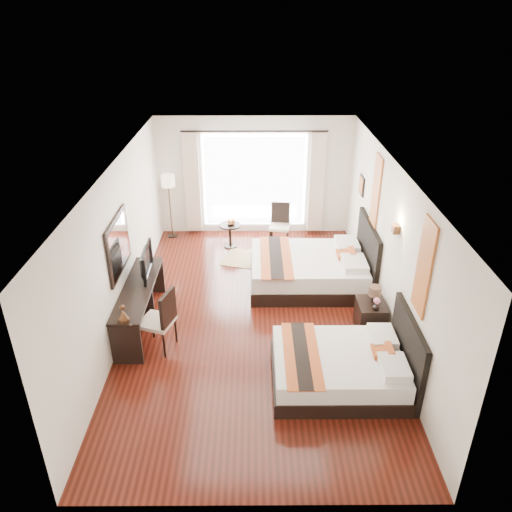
{
  "coord_description": "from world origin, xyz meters",
  "views": [
    {
      "loc": [
        -0.02,
        -7.46,
        5.11
      ],
      "look_at": [
        0.02,
        0.11,
        1.19
      ],
      "focal_mm": 35.0,
      "sensor_mm": 36.0,
      "label": 1
    }
  ],
  "objects_px": {
    "bed_near": "(344,366)",
    "nightstand": "(370,317)",
    "bed_far": "(313,269)",
    "console_desk": "(140,306)",
    "window_chair": "(279,232)",
    "vase": "(376,309)",
    "desk_chair": "(159,331)",
    "table_lamp": "(375,292)",
    "side_table": "(230,236)",
    "fruit_bowl": "(231,224)",
    "television": "(142,262)",
    "floor_lamp": "(168,185)"
  },
  "relations": [
    {
      "from": "table_lamp",
      "to": "side_table",
      "type": "xyz_separation_m",
      "value": [
        -2.56,
        3.22,
        -0.45
      ]
    },
    {
      "from": "window_chair",
      "to": "bed_near",
      "type": "bearing_deg",
      "value": 16.51
    },
    {
      "from": "floor_lamp",
      "to": "window_chair",
      "type": "xyz_separation_m",
      "value": [
        2.55,
        -0.44,
        -1.0
      ]
    },
    {
      "from": "bed_near",
      "to": "side_table",
      "type": "height_order",
      "value": "bed_near"
    },
    {
      "from": "desk_chair",
      "to": "nightstand",
      "type": "bearing_deg",
      "value": -154.45
    },
    {
      "from": "bed_far",
      "to": "floor_lamp",
      "type": "distance_m",
      "value": 3.98
    },
    {
      "from": "console_desk",
      "to": "window_chair",
      "type": "bearing_deg",
      "value": 51.26
    },
    {
      "from": "vase",
      "to": "fruit_bowl",
      "type": "bearing_deg",
      "value": 125.79
    },
    {
      "from": "television",
      "to": "vase",
      "type": "bearing_deg",
      "value": -104.94
    },
    {
      "from": "console_desk",
      "to": "floor_lamp",
      "type": "xyz_separation_m",
      "value": [
        0.01,
        3.64,
        0.92
      ]
    },
    {
      "from": "window_chair",
      "to": "floor_lamp",
      "type": "bearing_deg",
      "value": -92.19
    },
    {
      "from": "table_lamp",
      "to": "console_desk",
      "type": "distance_m",
      "value": 4.02
    },
    {
      "from": "floor_lamp",
      "to": "side_table",
      "type": "distance_m",
      "value": 1.84
    },
    {
      "from": "table_lamp",
      "to": "television",
      "type": "xyz_separation_m",
      "value": [
        -3.98,
        0.59,
        0.28
      ]
    },
    {
      "from": "bed_far",
      "to": "nightstand",
      "type": "height_order",
      "value": "bed_far"
    },
    {
      "from": "console_desk",
      "to": "side_table",
      "type": "height_order",
      "value": "console_desk"
    },
    {
      "from": "console_desk",
      "to": "window_chair",
      "type": "relative_size",
      "value": 2.26
    },
    {
      "from": "table_lamp",
      "to": "console_desk",
      "type": "height_order",
      "value": "table_lamp"
    },
    {
      "from": "window_chair",
      "to": "side_table",
      "type": "bearing_deg",
      "value": -75.89
    },
    {
      "from": "television",
      "to": "bed_near",
      "type": "bearing_deg",
      "value": -123.67
    },
    {
      "from": "bed_near",
      "to": "bed_far",
      "type": "xyz_separation_m",
      "value": [
        -0.16,
        2.9,
        0.05
      ]
    },
    {
      "from": "bed_near",
      "to": "television",
      "type": "bearing_deg",
      "value": 149.27
    },
    {
      "from": "bed_far",
      "to": "window_chair",
      "type": "distance_m",
      "value": 1.91
    },
    {
      "from": "window_chair",
      "to": "desk_chair",
      "type": "bearing_deg",
      "value": -21.22
    },
    {
      "from": "vase",
      "to": "desk_chair",
      "type": "xyz_separation_m",
      "value": [
        -3.54,
        -0.25,
        -0.23
      ]
    },
    {
      "from": "television",
      "to": "floor_lamp",
      "type": "bearing_deg",
      "value": -2.77
    },
    {
      "from": "side_table",
      "to": "floor_lamp",
      "type": "bearing_deg",
      "value": 158.1
    },
    {
      "from": "nightstand",
      "to": "television",
      "type": "xyz_separation_m",
      "value": [
        -3.94,
        0.64,
        0.74
      ]
    },
    {
      "from": "console_desk",
      "to": "bed_near",
      "type": "bearing_deg",
      "value": -24.7
    },
    {
      "from": "bed_far",
      "to": "side_table",
      "type": "height_order",
      "value": "bed_far"
    },
    {
      "from": "console_desk",
      "to": "desk_chair",
      "type": "relative_size",
      "value": 2.05
    },
    {
      "from": "bed_near",
      "to": "desk_chair",
      "type": "relative_size",
      "value": 1.85
    },
    {
      "from": "bed_near",
      "to": "table_lamp",
      "type": "relative_size",
      "value": 5.9
    },
    {
      "from": "television",
      "to": "bed_far",
      "type": "bearing_deg",
      "value": -76.01
    },
    {
      "from": "vase",
      "to": "bed_far",
      "type": "bearing_deg",
      "value": 115.08
    },
    {
      "from": "bed_far",
      "to": "table_lamp",
      "type": "xyz_separation_m",
      "value": [
        0.86,
        -1.53,
        0.39
      ]
    },
    {
      "from": "side_table",
      "to": "bed_far",
      "type": "bearing_deg",
      "value": -44.69
    },
    {
      "from": "nightstand",
      "to": "floor_lamp",
      "type": "xyz_separation_m",
      "value": [
        -3.95,
        3.85,
        1.02
      ]
    },
    {
      "from": "nightstand",
      "to": "vase",
      "type": "xyz_separation_m",
      "value": [
        0.02,
        -0.2,
        0.28
      ]
    },
    {
      "from": "television",
      "to": "window_chair",
      "type": "bearing_deg",
      "value": -45.55
    },
    {
      "from": "side_table",
      "to": "window_chair",
      "type": "distance_m",
      "value": 1.14
    },
    {
      "from": "table_lamp",
      "to": "fruit_bowl",
      "type": "distance_m",
      "value": 4.11
    },
    {
      "from": "desk_chair",
      "to": "television",
      "type": "bearing_deg",
      "value": -50.84
    },
    {
      "from": "bed_far",
      "to": "side_table",
      "type": "xyz_separation_m",
      "value": [
        -1.71,
        1.69,
        -0.06
      ]
    },
    {
      "from": "console_desk",
      "to": "desk_chair",
      "type": "distance_m",
      "value": 0.79
    },
    {
      "from": "vase",
      "to": "desk_chair",
      "type": "bearing_deg",
      "value": -175.93
    },
    {
      "from": "bed_far",
      "to": "table_lamp",
      "type": "bearing_deg",
      "value": -60.8
    },
    {
      "from": "bed_near",
      "to": "television",
      "type": "xyz_separation_m",
      "value": [
        -3.28,
        1.95,
        0.72
      ]
    },
    {
      "from": "console_desk",
      "to": "window_chair",
      "type": "height_order",
      "value": "window_chair"
    },
    {
      "from": "bed_near",
      "to": "nightstand",
      "type": "height_order",
      "value": "bed_near"
    }
  ]
}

